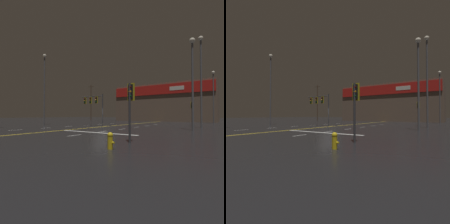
% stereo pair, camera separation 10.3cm
% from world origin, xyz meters
% --- Properties ---
extents(ground_plane, '(200.00, 200.00, 0.00)m').
position_xyz_m(ground_plane, '(0.00, 0.00, 0.00)').
color(ground_plane, black).
extents(road_markings, '(12.62, 60.00, 0.01)m').
position_xyz_m(road_markings, '(0.70, -1.06, 0.00)').
color(road_markings, gold).
rests_on(road_markings, ground).
extents(traffic_signal_median, '(3.85, 0.36, 4.51)m').
position_xyz_m(traffic_signal_median, '(-2.29, 1.03, 3.48)').
color(traffic_signal_median, '#38383D').
rests_on(traffic_signal_median, ground).
extents(traffic_signal_corner_southeast, '(0.42, 0.36, 3.34)m').
position_xyz_m(traffic_signal_corner_southeast, '(9.38, -9.72, 2.45)').
color(traffic_signal_corner_southeast, '#38383D').
rests_on(traffic_signal_corner_southeast, ground).
extents(traffic_signal_corner_northeast, '(0.42, 0.36, 3.56)m').
position_xyz_m(traffic_signal_corner_northeast, '(9.53, 9.82, 2.62)').
color(traffic_signal_corner_northeast, '#38383D').
rests_on(traffic_signal_corner_northeast, ground).
extents(streetlight_near_left, '(0.56, 0.56, 9.42)m').
position_xyz_m(streetlight_near_left, '(11.00, 0.74, 6.01)').
color(streetlight_near_left, '#59595E').
rests_on(streetlight_near_left, ground).
extents(streetlight_near_right, '(0.56, 0.56, 9.93)m').
position_xyz_m(streetlight_near_right, '(11.74, 19.61, 6.29)').
color(streetlight_near_right, '#59595E').
rests_on(streetlight_near_right, ground).
extents(streetlight_median_approach, '(0.56, 0.56, 11.01)m').
position_xyz_m(streetlight_median_approach, '(11.34, 4.67, 6.88)').
color(streetlight_median_approach, '#59595E').
rests_on(streetlight_median_approach, ground).
extents(streetlight_far_left, '(0.56, 0.56, 11.32)m').
position_xyz_m(streetlight_far_left, '(-10.41, -1.30, 7.05)').
color(streetlight_far_left, '#59595E').
rests_on(streetlight_far_left, ground).
extents(fire_hydrant, '(0.35, 0.26, 0.76)m').
position_xyz_m(fire_hydrant, '(9.52, -11.96, 0.40)').
color(fire_hydrant, gold).
rests_on(fire_hydrant, ground).
extents(building_backdrop, '(24.53, 10.23, 9.41)m').
position_xyz_m(building_backdrop, '(0.00, 28.02, 4.72)').
color(building_backdrop, brown).
rests_on(building_backdrop, ground).
extents(utility_pole_row, '(46.07, 0.26, 11.00)m').
position_xyz_m(utility_pole_row, '(0.15, 22.96, 5.59)').
color(utility_pole_row, '#4C3828').
rests_on(utility_pole_row, ground).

